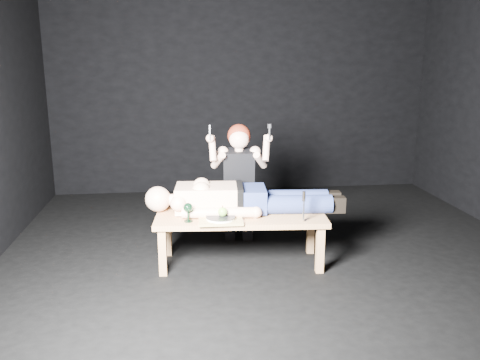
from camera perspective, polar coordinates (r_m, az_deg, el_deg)
The scene contains 13 objects.
ground at distance 4.61m, azimuth 4.00°, elevation -8.94°, with size 5.00×5.00×0.00m, color black.
back_wall at distance 6.73m, azimuth 0.15°, elevation 11.40°, with size 5.00×5.00×0.00m, color black.
table at distance 4.43m, azimuth 0.08°, elevation -6.77°, with size 1.47×0.55×0.45m, color tan.
lying_man at distance 4.43m, azimuth 0.64°, elevation -1.74°, with size 1.60×0.49×0.29m, color #E0B292, non-canonical shape.
kneeling_woman at distance 4.86m, azimuth -0.13°, elevation -0.17°, with size 0.65×0.72×1.21m, color black, non-canonical shape.
serving_tray at distance 4.18m, azimuth -2.22°, elevation -4.60°, with size 0.36×0.26×0.02m, color tan.
plate at distance 4.17m, azimuth -2.22°, elevation -4.34°, with size 0.24×0.24×0.02m, color white.
apple at distance 4.17m, azimuth -1.99°, elevation -3.66°, with size 0.08×0.08×0.08m, color #5CA832.
goblet at distance 4.17m, azimuth -5.93°, elevation -3.69°, with size 0.08×0.08×0.16m, color black, non-canonical shape.
fork_flat at distance 4.19m, azimuth -4.15°, elevation -4.70°, with size 0.01×0.16×0.01m, color #B2B2B7.
knife_flat at distance 4.21m, azimuth 0.36°, elevation -4.58°, with size 0.01×0.16×0.01m, color #B2B2B7.
spoon_flat at distance 4.29m, azimuth 0.98°, elevation -4.22°, with size 0.01×0.16×0.01m, color #B2B2B7.
carving_knife at distance 4.18m, azimuth 7.26°, elevation -3.01°, with size 0.03×0.04×0.26m, color #B2B2B7, non-canonical shape.
Camera 1 is at (-0.82, -4.18, 1.78)m, focal length 37.43 mm.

